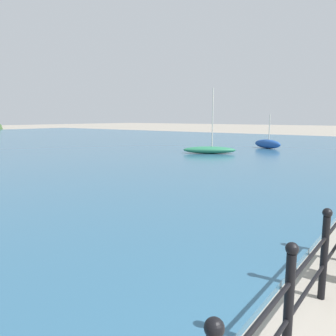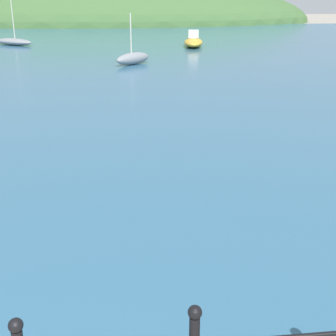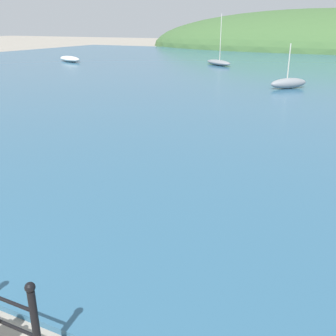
{
  "view_description": "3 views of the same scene",
  "coord_description": "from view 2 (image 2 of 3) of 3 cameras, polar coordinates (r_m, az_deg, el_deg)",
  "views": [
    {
      "loc": [
        -2.72,
        0.68,
        2.32
      ],
      "look_at": [
        2.58,
        4.74,
        1.29
      ],
      "focal_mm": 35.0,
      "sensor_mm": 36.0,
      "label": 1
    },
    {
      "loc": [
        1.04,
        -1.61,
        3.56
      ],
      "look_at": [
        1.9,
        5.86,
        0.79
      ],
      "focal_mm": 50.0,
      "sensor_mm": 36.0,
      "label": 2
    },
    {
      "loc": [
        5.97,
        -1.09,
        3.88
      ],
      "look_at": [
        2.77,
        5.57,
        1.15
      ],
      "focal_mm": 42.0,
      "sensor_mm": 36.0,
      "label": 3
    }
  ],
  "objects": [
    {
      "name": "boat_white_sailboat",
      "position": [
        35.6,
        3.11,
        15.17
      ],
      "size": [
        2.04,
        4.63,
        1.13
      ],
      "color": "gold",
      "rests_on": "water"
    },
    {
      "name": "boat_blue_hull",
      "position": [
        38.37,
        -18.31,
        14.45
      ],
      "size": [
        3.58,
        3.21,
        4.61
      ],
      "color": "gray",
      "rests_on": "water"
    },
    {
      "name": "boat_mid_harbor",
      "position": [
        25.95,
        -4.3,
        13.2
      ],
      "size": [
        2.24,
        2.34,
        2.66
      ],
      "color": "gray",
      "rests_on": "water"
    },
    {
      "name": "far_hillside",
      "position": [
        72.75,
        -7.67,
        17.21
      ],
      "size": [
        60.8,
        33.44,
        12.32
      ],
      "color": "#3D6033",
      "rests_on": "ground"
    },
    {
      "name": "water",
      "position": [
        33.81,
        -8.5,
        14.02
      ],
      "size": [
        80.0,
        60.0,
        0.1
      ],
      "primitive_type": "cube",
      "color": "#2D5B7A",
      "rests_on": "ground"
    }
  ]
}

